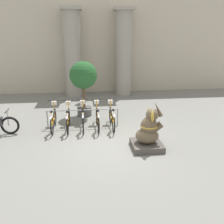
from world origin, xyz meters
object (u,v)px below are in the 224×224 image
object	(u,v)px
potted_tree	(83,78)
bicycle_3	(98,118)
bicycle_1	(68,119)
bicycle_2	(83,118)
bicycle_4	(112,117)
person_pedestrian	(84,86)
elephant_statue	(148,133)
bicycle_0	(53,119)

from	to	relation	value
potted_tree	bicycle_3	bearing A→B (deg)	-72.97
bicycle_1	bicycle_2	distance (m)	0.59
bicycle_1	potted_tree	size ratio (longest dim) A/B	0.71
bicycle_4	person_pedestrian	size ratio (longest dim) A/B	1.13
bicycle_3	elephant_statue	xyz separation A→B (m)	(1.57, -2.11, 0.12)
bicycle_2	potted_tree	distance (m)	2.13
potted_tree	elephant_statue	bearing A→B (deg)	-61.27
bicycle_1	elephant_statue	xyz separation A→B (m)	(2.75, -2.10, 0.12)
elephant_statue	potted_tree	size ratio (longest dim) A/B	0.64
elephant_statue	bicycle_0	bearing A→B (deg)	147.17
bicycle_2	bicycle_3	size ratio (longest dim) A/B	1.00
elephant_statue	bicycle_4	bearing A→B (deg)	114.92
potted_tree	person_pedestrian	bearing A→B (deg)	90.07
bicycle_2	bicycle_3	world-z (taller)	same
bicycle_0	bicycle_2	size ratio (longest dim) A/B	1.00
person_pedestrian	bicycle_1	bearing A→B (deg)	-99.15
bicycle_1	bicycle_4	size ratio (longest dim) A/B	1.00
bicycle_3	elephant_statue	size ratio (longest dim) A/B	1.11
bicycle_1	bicycle_4	distance (m)	1.77
bicycle_0	bicycle_2	bearing A→B (deg)	-0.10
bicycle_4	potted_tree	xyz separation A→B (m)	(-1.11, 1.70, 1.35)
bicycle_2	bicycle_4	size ratio (longest dim) A/B	1.00
person_pedestrian	potted_tree	world-z (taller)	potted_tree
bicycle_0	potted_tree	size ratio (longest dim) A/B	0.71
bicycle_2	elephant_statue	bearing A→B (deg)	-44.92
person_pedestrian	bicycle_3	bearing A→B (deg)	-82.74
bicycle_0	elephant_statue	xyz separation A→B (m)	(3.34, -2.15, 0.12)
bicycle_2	potted_tree	bearing A→B (deg)	87.48
bicycle_1	bicycle_2	bearing A→B (deg)	4.96
bicycle_0	potted_tree	bearing A→B (deg)	52.79
bicycle_2	person_pedestrian	xyz separation A→B (m)	(0.07, 4.05, 0.53)
bicycle_3	bicycle_4	xyz separation A→B (m)	(0.59, -0.01, 0.00)
bicycle_3	potted_tree	distance (m)	2.22
bicycle_3	bicycle_4	world-z (taller)	same
bicycle_0	person_pedestrian	size ratio (longest dim) A/B	1.13
elephant_statue	person_pedestrian	distance (m)	6.55
bicycle_1	elephant_statue	bearing A→B (deg)	-37.40
elephant_statue	potted_tree	distance (m)	4.51
bicycle_0	potted_tree	world-z (taller)	potted_tree
bicycle_0	bicycle_1	world-z (taller)	same
elephant_statue	potted_tree	xyz separation A→B (m)	(-2.09, 3.80, 1.23)
bicycle_1	bicycle_3	size ratio (longest dim) A/B	1.00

